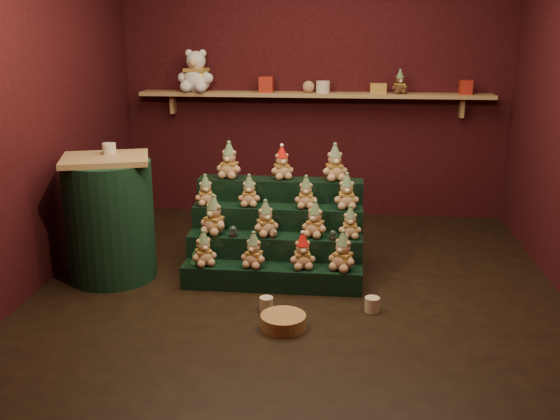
# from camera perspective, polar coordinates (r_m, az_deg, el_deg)

# --- Properties ---
(ground) EXTENTS (4.00, 4.00, 0.00)m
(ground) POSITION_cam_1_polar(r_m,az_deg,el_deg) (4.98, 1.74, -6.76)
(ground) COLOR black
(ground) RESTS_ON ground
(back_wall) EXTENTS (4.00, 0.10, 2.80)m
(back_wall) POSITION_cam_1_polar(r_m,az_deg,el_deg) (6.66, 3.21, 11.50)
(back_wall) COLOR black
(back_wall) RESTS_ON ground
(front_wall) EXTENTS (4.00, 0.10, 2.80)m
(front_wall) POSITION_cam_1_polar(r_m,az_deg,el_deg) (2.61, -1.42, 4.12)
(front_wall) COLOR black
(front_wall) RESTS_ON ground
(left_wall) EXTENTS (0.10, 4.00, 2.80)m
(left_wall) POSITION_cam_1_polar(r_m,az_deg,el_deg) (5.19, -21.63, 9.06)
(left_wall) COLOR black
(left_wall) RESTS_ON ground
(back_shelf) EXTENTS (3.60, 0.26, 0.24)m
(back_shelf) POSITION_cam_1_polar(r_m,az_deg,el_deg) (6.49, 3.11, 10.44)
(back_shelf) COLOR #A37B51
(back_shelf) RESTS_ON ground
(riser_tier_front) EXTENTS (1.40, 0.22, 0.18)m
(riser_tier_front) POSITION_cam_1_polar(r_m,az_deg,el_deg) (4.87, -0.77, -6.18)
(riser_tier_front) COLOR black
(riser_tier_front) RESTS_ON ground
(riser_tier_midfront) EXTENTS (1.40, 0.22, 0.36)m
(riser_tier_midfront) POSITION_cam_1_polar(r_m,az_deg,el_deg) (5.04, -0.48, -4.28)
(riser_tier_midfront) COLOR black
(riser_tier_midfront) RESTS_ON ground
(riser_tier_midback) EXTENTS (1.40, 0.22, 0.54)m
(riser_tier_midback) POSITION_cam_1_polar(r_m,az_deg,el_deg) (5.22, -0.21, -2.52)
(riser_tier_midback) COLOR black
(riser_tier_midback) RESTS_ON ground
(riser_tier_back) EXTENTS (1.40, 0.22, 0.72)m
(riser_tier_back) POSITION_cam_1_polar(r_m,az_deg,el_deg) (5.40, 0.04, -0.86)
(riser_tier_back) COLOR black
(riser_tier_back) RESTS_ON ground
(teddy_0) EXTENTS (0.26, 0.25, 0.27)m
(teddy_0) POSITION_cam_1_polar(r_m,az_deg,el_deg) (4.86, -7.00, -3.50)
(teddy_0) COLOR tan
(teddy_0) RESTS_ON riser_tier_front
(teddy_1) EXTENTS (0.23, 0.22, 0.27)m
(teddy_1) POSITION_cam_1_polar(r_m,az_deg,el_deg) (4.79, -2.42, -3.67)
(teddy_1) COLOR tan
(teddy_1) RESTS_ON riser_tier_front
(teddy_2) EXTENTS (0.23, 0.22, 0.27)m
(teddy_2) POSITION_cam_1_polar(r_m,az_deg,el_deg) (4.77, 2.07, -3.77)
(teddy_2) COLOR tan
(teddy_2) RESTS_ON riser_tier_front
(teddy_3) EXTENTS (0.28, 0.27, 0.30)m
(teddy_3) POSITION_cam_1_polar(r_m,az_deg,el_deg) (4.75, 5.78, -3.75)
(teddy_3) COLOR tan
(teddy_3) RESTS_ON riser_tier_front
(teddy_4) EXTENTS (0.28, 0.27, 0.31)m
(teddy_4) POSITION_cam_1_polar(r_m,az_deg,el_deg) (5.01, -6.08, -0.46)
(teddy_4) COLOR tan
(teddy_4) RESTS_ON riser_tier_midfront
(teddy_5) EXTENTS (0.26, 0.26, 0.28)m
(teddy_5) POSITION_cam_1_polar(r_m,az_deg,el_deg) (4.94, -1.33, -0.77)
(teddy_5) COLOR tan
(teddy_5) RESTS_ON riser_tier_midfront
(teddy_6) EXTENTS (0.25, 0.24, 0.28)m
(teddy_6) POSITION_cam_1_polar(r_m,az_deg,el_deg) (4.92, 3.22, -0.86)
(teddy_6) COLOR tan
(teddy_6) RESTS_ON riser_tier_midfront
(teddy_7) EXTENTS (0.19, 0.17, 0.25)m
(teddy_7) POSITION_cam_1_polar(r_m,az_deg,el_deg) (4.92, 6.43, -1.14)
(teddy_7) COLOR tan
(teddy_7) RESTS_ON riser_tier_midfront
(teddy_8) EXTENTS (0.22, 0.21, 0.25)m
(teddy_8) POSITION_cam_1_polar(r_m,az_deg,el_deg) (5.19, -6.83, 1.80)
(teddy_8) COLOR tan
(teddy_8) RESTS_ON riser_tier_midback
(teddy_9) EXTENTS (0.19, 0.17, 0.25)m
(teddy_9) POSITION_cam_1_polar(r_m,az_deg,el_deg) (5.13, -2.83, 1.76)
(teddy_9) COLOR tan
(teddy_9) RESTS_ON riser_tier_midback
(teddy_10) EXTENTS (0.19, 0.17, 0.26)m
(teddy_10) POSITION_cam_1_polar(r_m,az_deg,el_deg) (5.07, 2.39, 1.62)
(teddy_10) COLOR tan
(teddy_10) RESTS_ON riser_tier_midback
(teddy_11) EXTENTS (0.22, 0.20, 0.28)m
(teddy_11) POSITION_cam_1_polar(r_m,az_deg,el_deg) (5.07, 6.11, 1.70)
(teddy_11) COLOR tan
(teddy_11) RESTS_ON riser_tier_midback
(teddy_12) EXTENTS (0.25, 0.23, 0.30)m
(teddy_12) POSITION_cam_1_polar(r_m,az_deg,el_deg) (5.33, -4.66, 4.54)
(teddy_12) COLOR tan
(teddy_12) RESTS_ON riser_tier_back
(teddy_13) EXTENTS (0.25, 0.24, 0.27)m
(teddy_13) POSITION_cam_1_polar(r_m,az_deg,el_deg) (5.28, 0.17, 4.33)
(teddy_13) COLOR tan
(teddy_13) RESTS_ON riser_tier_back
(teddy_14) EXTENTS (0.26, 0.25, 0.30)m
(teddy_14) POSITION_cam_1_polar(r_m,az_deg,el_deg) (5.25, 5.02, 4.34)
(teddy_14) COLOR tan
(teddy_14) RESTS_ON riser_tier_back
(snow_globe_a) EXTENTS (0.07, 0.07, 0.09)m
(snow_globe_a) POSITION_cam_1_polar(r_m,az_deg,el_deg) (4.96, -4.31, -1.95)
(snow_globe_a) COLOR black
(snow_globe_a) RESTS_ON riser_tier_midfront
(snow_globe_b) EXTENTS (0.06, 0.06, 0.08)m
(snow_globe_b) POSITION_cam_1_polar(r_m,az_deg,el_deg) (4.91, -0.69, -2.13)
(snow_globe_b) COLOR black
(snow_globe_b) RESTS_ON riser_tier_midfront
(snow_globe_c) EXTENTS (0.06, 0.06, 0.08)m
(snow_globe_c) POSITION_cam_1_polar(r_m,az_deg,el_deg) (4.88, 4.88, -2.29)
(snow_globe_c) COLOR black
(snow_globe_c) RESTS_ON riser_tier_midfront
(side_table) EXTENTS (0.79, 0.72, 1.00)m
(side_table) POSITION_cam_1_polar(r_m,az_deg,el_deg) (5.14, -15.29, -0.76)
(side_table) COLOR #A37B51
(side_table) RESTS_ON ground
(table_ornament) EXTENTS (0.10, 0.10, 0.08)m
(table_ornament) POSITION_cam_1_polar(r_m,az_deg,el_deg) (5.11, -15.35, 5.44)
(table_ornament) COLOR beige
(table_ornament) RESTS_ON side_table
(mini_christmas_tree) EXTENTS (0.20, 0.20, 0.35)m
(mini_christmas_tree) POSITION_cam_1_polar(r_m,az_deg,el_deg) (4.98, -7.45, -4.84)
(mini_christmas_tree) COLOR #442A18
(mini_christmas_tree) RESTS_ON ground
(mug_left) EXTENTS (0.10, 0.10, 0.10)m
(mug_left) POSITION_cam_1_polar(r_m,az_deg,el_deg) (4.52, -1.25, -8.57)
(mug_left) COLOR beige
(mug_left) RESTS_ON ground
(mug_right) EXTENTS (0.11, 0.11, 0.11)m
(mug_right) POSITION_cam_1_polar(r_m,az_deg,el_deg) (4.55, 8.42, -8.54)
(mug_right) COLOR beige
(mug_right) RESTS_ON ground
(wicker_basket) EXTENTS (0.35, 0.35, 0.10)m
(wicker_basket) POSITION_cam_1_polar(r_m,az_deg,el_deg) (4.27, 0.30, -10.17)
(wicker_basket) COLOR #A07740
(wicker_basket) RESTS_ON ground
(white_bear) EXTENTS (0.42, 0.39, 0.53)m
(white_bear) POSITION_cam_1_polar(r_m,az_deg,el_deg) (6.61, -7.68, 12.97)
(white_bear) COLOR silver
(white_bear) RESTS_ON back_shelf
(brown_bear) EXTENTS (0.19, 0.18, 0.23)m
(brown_bear) POSITION_cam_1_polar(r_m,az_deg,el_deg) (6.46, 10.89, 11.41)
(brown_bear) COLOR #483018
(brown_bear) RESTS_ON back_shelf
(gift_tin_red_a) EXTENTS (0.14, 0.14, 0.16)m
(gift_tin_red_a) POSITION_cam_1_polar(r_m,az_deg,el_deg) (6.50, -1.26, 11.41)
(gift_tin_red_a) COLOR #B22A1B
(gift_tin_red_a) RESTS_ON back_shelf
(gift_tin_cream) EXTENTS (0.14, 0.14, 0.12)m
(gift_tin_cream) POSITION_cam_1_polar(r_m,az_deg,el_deg) (6.46, 3.95, 11.16)
(gift_tin_cream) COLOR beige
(gift_tin_cream) RESTS_ON back_shelf
(gift_tin_red_b) EXTENTS (0.12, 0.12, 0.14)m
(gift_tin_red_b) POSITION_cam_1_polar(r_m,az_deg,el_deg) (6.56, 16.61, 10.71)
(gift_tin_red_b) COLOR #B22A1B
(gift_tin_red_b) RESTS_ON back_shelf
(shelf_plush_ball) EXTENTS (0.12, 0.12, 0.12)m
(shelf_plush_ball) POSITION_cam_1_polar(r_m,az_deg,el_deg) (6.46, 2.62, 11.19)
(shelf_plush_ball) COLOR tan
(shelf_plush_ball) RESTS_ON back_shelf
(scarf_gift_box) EXTENTS (0.16, 0.10, 0.10)m
(scarf_gift_box) POSITION_cam_1_polar(r_m,az_deg,el_deg) (6.46, 8.97, 10.92)
(scarf_gift_box) COLOR orange
(scarf_gift_box) RESTS_ON back_shelf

